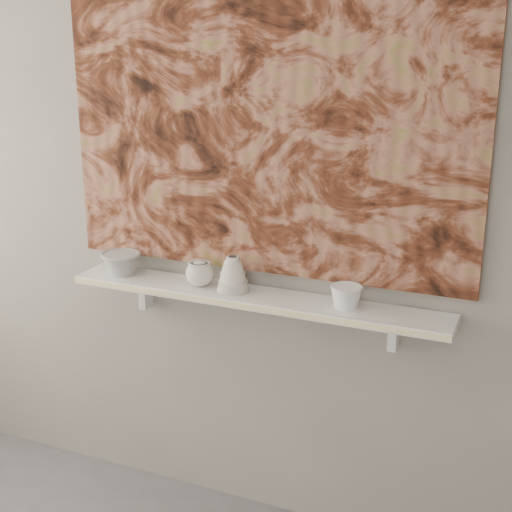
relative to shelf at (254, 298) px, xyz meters
The scene contains 11 objects.
wall_back 0.45m from the shelf, 90.00° to the left, with size 3.60×3.60×0.00m, color gray.
shelf is the anchor object (origin of this frame).
shelf_stripe 0.09m from the shelf, 90.00° to the right, with size 1.40×0.01×0.02m, color #F4E8A3.
bracket_left 0.50m from the shelf, behind, with size 0.03×0.06×0.12m, color silver.
bracket_right 0.50m from the shelf, ahead, with size 0.03×0.06×0.12m, color silver.
painting 0.63m from the shelf, 90.00° to the left, with size 1.50×0.03×1.10m, color #5C2A18.
house_motif 0.55m from the shelf, ahead, with size 0.09×0.00×0.08m, color black.
bowl_grey 0.55m from the shelf, behind, with size 0.15×0.15×0.09m, color #9F9F9C, non-canonical shape.
cup_cream 0.22m from the shelf, behind, with size 0.10×0.10×0.09m, color beige, non-canonical shape.
bell_vessel 0.11m from the shelf, behind, with size 0.12×0.12×0.13m, color beige, non-canonical shape.
bowl_white 0.34m from the shelf, ahead, with size 0.11×0.11×0.08m, color silver, non-canonical shape.
Camera 1 is at (0.94, -0.66, 1.80)m, focal length 50.00 mm.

